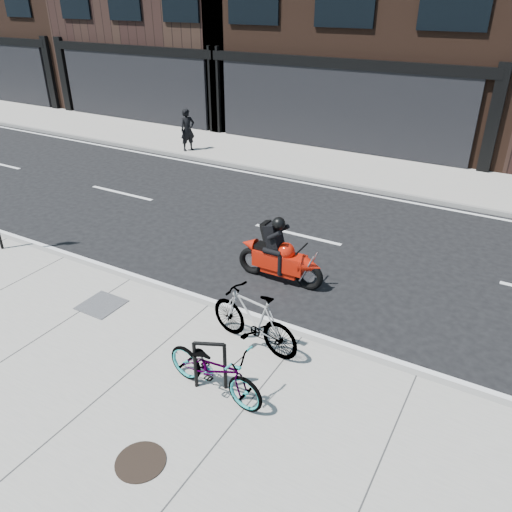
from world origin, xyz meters
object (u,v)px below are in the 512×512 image
Objects in this scene: utility_grate at (101,305)px; manhole_cover at (141,462)px; bike_rack at (210,361)px; pedestrian at (188,130)px; bicycle_rear at (254,319)px; bicycle_front at (214,369)px; motorcycle at (284,257)px.

manhole_cover is at bearing -37.79° from utility_grate.
bike_rack is 1.68m from manhole_cover.
pedestrian is at bearing 128.07° from bike_rack.
bicycle_rear reaches higher than bike_rack.
utility_grate is at bearing 165.35° from bike_rack.
pedestrian reaches higher than utility_grate.
bicycle_front is at bearing 12.53° from bicycle_rear.
bicycle_front is 0.97× the size of bicycle_rear.
bicycle_front is at bearing -28.01° from bike_rack.
motorcycle reaches higher than bicycle_rear.
manhole_cover is (-0.13, -1.54, -0.45)m from bicycle_front.
manhole_cover is at bearing -90.18° from bike_rack.
bicycle_front is 3.68m from motorcycle.
bicycle_front is at bearing -79.58° from motorcycle.
bicycle_rear is 0.91× the size of motorcycle.
bike_rack is 1.13× the size of utility_grate.
bike_rack is at bearing 89.82° from manhole_cover.
bicycle_front is 3.40m from utility_grate.
utility_grate is at bearing -133.62° from motorcycle.
pedestrian is 2.36× the size of manhole_cover.
manhole_cover is (0.57, -5.16, -0.46)m from motorcycle.
bicycle_front is at bearing 85.18° from manhole_cover.
motorcycle reaches higher than bike_rack.
pedestrian reaches higher than bicycle_rear.
bike_rack is at bearing -113.69° from pedestrian.
motorcycle is 3.00× the size of manhole_cover.
bicycle_rear is at bearing -109.98° from pedestrian.
manhole_cover is 3.96m from utility_grate.
bike_rack is 1.29× the size of manhole_cover.
bicycle_rear is 2.72× the size of manhole_cover.
motorcycle is 2.64× the size of utility_grate.
bicycle_front is 0.88× the size of motorcycle.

